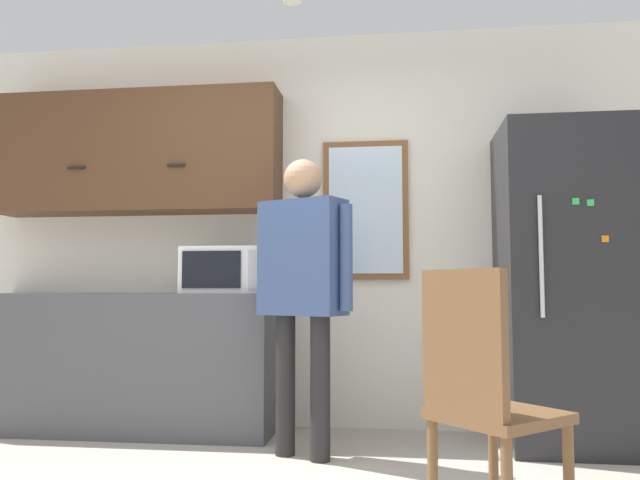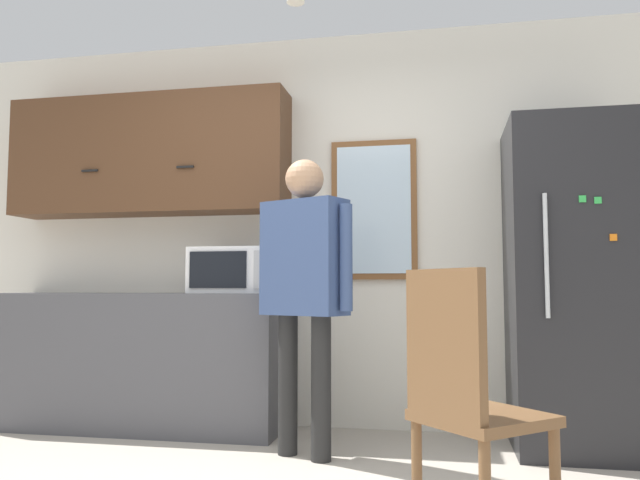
{
  "view_description": "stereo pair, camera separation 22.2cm",
  "coord_description": "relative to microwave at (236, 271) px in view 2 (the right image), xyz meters",
  "views": [
    {
      "loc": [
        0.6,
        -2.26,
        0.93
      ],
      "look_at": [
        0.17,
        1.08,
        1.19
      ],
      "focal_mm": 35.0,
      "sensor_mm": 36.0,
      "label": 1
    },
    {
      "loc": [
        0.82,
        -2.23,
        0.93
      ],
      "look_at": [
        0.17,
        1.08,
        1.19
      ],
      "focal_mm": 35.0,
      "sensor_mm": 36.0,
      "label": 2
    }
  ],
  "objects": [
    {
      "name": "person",
      "position": [
        0.57,
        -0.47,
        -0.03
      ],
      "size": [
        0.58,
        0.4,
        1.66
      ],
      "rotation": [
        0.0,
        0.0,
        -0.42
      ],
      "color": "black",
      "rests_on": "ground_plane"
    },
    {
      "name": "microwave",
      "position": [
        0.0,
        0.0,
        0.0
      ],
      "size": [
        0.53,
        0.42,
        0.3
      ],
      "color": "white",
      "rests_on": "counter"
    },
    {
      "name": "chair",
      "position": [
        1.41,
        -1.56,
        -0.5
      ],
      "size": [
        0.57,
        0.57,
        1.0
      ],
      "rotation": [
        0.0,
        0.0,
        2.31
      ],
      "color": "brown",
      "rests_on": "ground_plane"
    },
    {
      "name": "ceiling_light",
      "position": [
        0.48,
        -0.32,
        1.63
      ],
      "size": [
        0.11,
        0.11,
        0.01
      ],
      "color": "white"
    },
    {
      "name": "refrigerator",
      "position": [
        2.07,
        -0.06,
        -0.09
      ],
      "size": [
        0.71,
        0.71,
        1.91
      ],
      "color": "#232326",
      "rests_on": "ground_plane"
    },
    {
      "name": "window",
      "position": [
        0.88,
        0.28,
        0.42
      ],
      "size": [
        0.58,
        0.05,
        0.95
      ],
      "color": "brown"
    },
    {
      "name": "back_wall",
      "position": [
        0.51,
        0.32,
        0.3
      ],
      "size": [
        6.0,
        0.06,
        2.7
      ],
      "color": "silver",
      "rests_on": "ground_plane"
    },
    {
      "name": "counter",
      "position": [
        -0.69,
        0.01,
        -0.6
      ],
      "size": [
        2.0,
        0.56,
        0.9
      ],
      "color": "#4C4C51",
      "rests_on": "ground_plane"
    },
    {
      "name": "upper_cabinets",
      "position": [
        -0.69,
        0.13,
        0.82
      ],
      "size": [
        2.0,
        0.35,
        0.83
      ],
      "color": "#51331E"
    }
  ]
}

